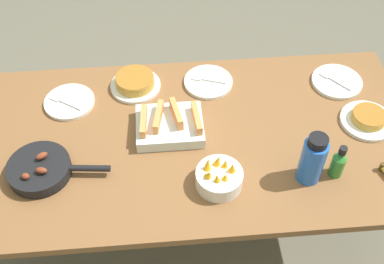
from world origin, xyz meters
The scene contains 12 objects.
ground_plane centered at (0.00, 0.00, 0.00)m, with size 14.00×14.00×0.00m, color #666051.
dining_table centered at (0.00, 0.00, 0.65)m, with size 1.81×0.91×0.74m.
melon_tray centered at (-0.09, 0.04, 0.77)m, with size 0.27×0.22×0.10m.
skillet centered at (-0.57, -0.13, 0.77)m, with size 0.38×0.24×0.08m.
frittata_plate_center centered at (0.72, 0.02, 0.76)m, with size 0.22×0.22×0.05m.
frittata_plate_side centered at (-0.22, 0.31, 0.77)m, with size 0.22×0.22×0.06m.
empty_plate_near_front centered at (0.10, 0.30, 0.75)m, with size 0.21×0.21×0.02m.
empty_plate_far_left centered at (0.66, 0.26, 0.75)m, with size 0.22×0.22×0.02m.
empty_plate_far_right centered at (-0.50, 0.23, 0.75)m, with size 0.21×0.21×0.02m.
fruit_bowl_mango centered at (0.08, -0.23, 0.78)m, with size 0.17×0.17×0.12m.
water_bottle centered at (0.41, -0.23, 0.85)m, with size 0.09×0.09×0.22m.
hot_sauce_bottle centered at (0.52, -0.22, 0.81)m, with size 0.05×0.05×0.15m.
Camera 1 is at (-0.11, -1.24, 2.20)m, focal length 45.00 mm.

